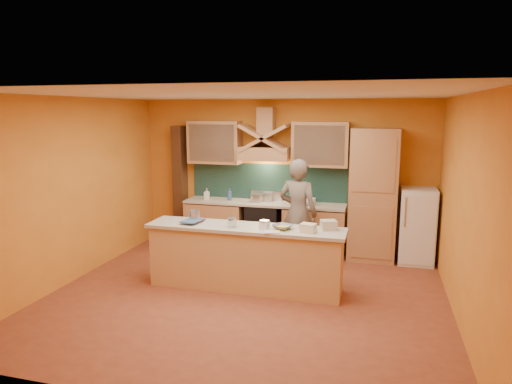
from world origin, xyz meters
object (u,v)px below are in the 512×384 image
(person, at_px, (298,213))
(kitchen_scale, at_px, (264,225))
(fridge, at_px, (417,226))
(mixing_bowl, at_px, (283,227))
(stove, at_px, (264,227))

(person, distance_m, kitchen_scale, 1.25)
(fridge, bearing_deg, person, -159.37)
(fridge, xyz_separation_m, mixing_bowl, (-1.94, -1.93, 0.33))
(person, xyz_separation_m, kitchen_scale, (-0.27, -1.22, 0.08))
(fridge, xyz_separation_m, person, (-1.93, -0.73, 0.26))
(mixing_bowl, bearing_deg, fridge, 44.78)
(stove, relative_size, fridge, 0.69)
(stove, xyz_separation_m, person, (0.77, -0.73, 0.46))
(kitchen_scale, bearing_deg, fridge, 51.28)
(stove, height_order, person, person)
(mixing_bowl, bearing_deg, kitchen_scale, -175.01)
(stove, bearing_deg, kitchen_scale, -75.57)
(fridge, relative_size, person, 0.71)
(stove, height_order, mixing_bowl, mixing_bowl)
(person, bearing_deg, kitchen_scale, 90.93)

